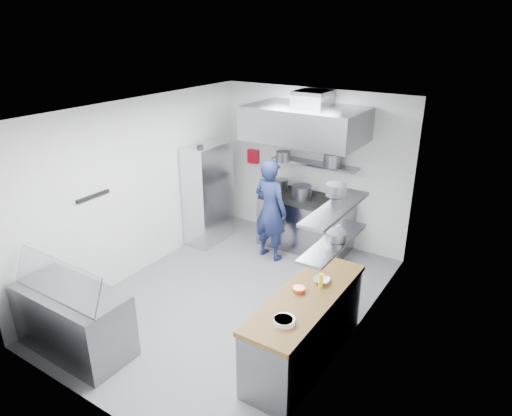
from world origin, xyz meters
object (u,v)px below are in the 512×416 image
Objects in this scene: display_case at (74,320)px; wire_rack at (208,194)px; gas_range at (306,224)px; chef at (270,210)px.

wire_rack is at bearing 98.96° from display_case.
display_case is (-1.10, -4.10, -0.03)m from gas_range.
display_case is at bearing 85.57° from chef.
chef is 1.30m from wire_rack.
gas_range is 1.07× the size of display_case.
chef is 0.96× the size of wire_rack.
wire_rack reaches higher than display_case.
display_case is at bearing -105.02° from gas_range.
chef is at bearing -115.88° from gas_range.
chef is 1.18× the size of display_case.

